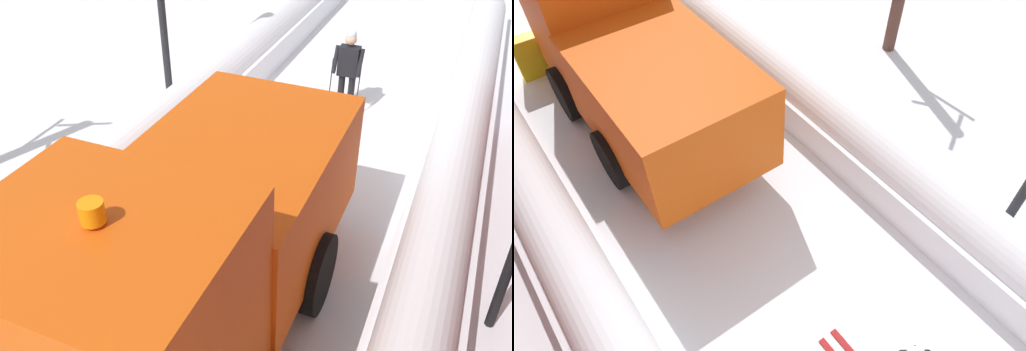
# 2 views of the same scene
# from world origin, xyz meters

# --- Properties ---
(ground_plane) EXTENTS (80.00, 80.00, 0.00)m
(ground_plane) POSITION_xyz_m (0.00, 10.00, 0.00)
(ground_plane) COLOR white
(plow_truck) EXTENTS (3.20, 5.98, 3.12)m
(plow_truck) POSITION_xyz_m (-0.08, 6.05, 1.48)
(plow_truck) COLOR #DB510F
(plow_truck) RESTS_ON ground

